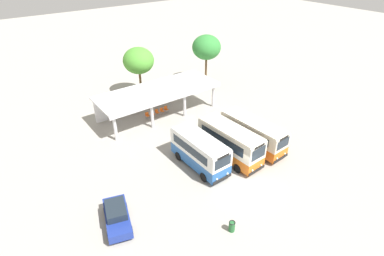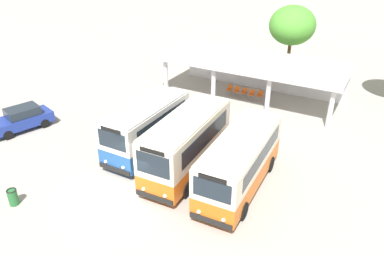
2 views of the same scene
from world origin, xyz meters
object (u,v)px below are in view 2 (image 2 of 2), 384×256
(parked_car_flank, at_px, (22,119))
(waiting_chair_fifth_seat, at_px, (260,95))
(city_bus_middle_cream, at_px, (240,160))
(city_bus_nearest_orange, at_px, (147,126))
(waiting_chair_fourth_seat, at_px, (252,93))
(litter_bin_apron, at_px, (13,197))
(waiting_chair_middle_seat, at_px, (244,92))
(city_bus_second_in_row, at_px, (187,142))
(waiting_chair_second_from_end, at_px, (237,90))
(waiting_chair_end_by_column, at_px, (230,89))

(parked_car_flank, relative_size, waiting_chair_fifth_seat, 5.17)
(city_bus_middle_cream, bearing_deg, city_bus_nearest_orange, 174.27)
(waiting_chair_fourth_seat, xyz_separation_m, litter_bin_apron, (-5.48, -18.87, -0.07))
(waiting_chair_middle_seat, height_order, litter_bin_apron, litter_bin_apron)
(waiting_chair_fifth_seat, bearing_deg, waiting_chair_fourth_seat, -170.01)
(city_bus_second_in_row, xyz_separation_m, litter_bin_apron, (-6.15, -7.03, -1.44))
(city_bus_second_in_row, height_order, waiting_chair_middle_seat, city_bus_second_in_row)
(waiting_chair_second_from_end, relative_size, waiting_chair_fourth_seat, 1.00)
(waiting_chair_second_from_end, bearing_deg, waiting_chair_middle_seat, 1.31)
(waiting_chair_end_by_column, bearing_deg, city_bus_second_in_row, -77.11)
(parked_car_flank, relative_size, waiting_chair_middle_seat, 5.17)
(city_bus_middle_cream, relative_size, litter_bin_apron, 8.50)
(city_bus_middle_cream, distance_m, waiting_chair_fifth_seat, 12.43)
(city_bus_middle_cream, xyz_separation_m, parked_car_flank, (-16.02, -1.26, -0.90))
(waiting_chair_second_from_end, bearing_deg, waiting_chair_fourth_seat, -1.50)
(waiting_chair_fifth_seat, xyz_separation_m, litter_bin_apron, (-6.17, -18.99, -0.07))
(waiting_chair_end_by_column, bearing_deg, city_bus_nearest_orange, -92.72)
(parked_car_flank, relative_size, waiting_chair_end_by_column, 5.17)
(litter_bin_apron, bearing_deg, city_bus_middle_cream, 36.85)
(city_bus_second_in_row, relative_size, waiting_chair_second_from_end, 8.52)
(parked_car_flank, distance_m, waiting_chair_end_by_column, 16.55)
(waiting_chair_fifth_seat, bearing_deg, waiting_chair_middle_seat, -177.11)
(waiting_chair_middle_seat, relative_size, litter_bin_apron, 0.96)
(city_bus_middle_cream, height_order, waiting_chair_second_from_end, city_bus_middle_cream)
(parked_car_flank, height_order, waiting_chair_fifth_seat, parked_car_flank)
(city_bus_second_in_row, distance_m, waiting_chair_second_from_end, 12.13)
(waiting_chair_middle_seat, bearing_deg, waiting_chair_fourth_seat, -4.31)
(waiting_chair_fifth_seat, bearing_deg, waiting_chair_second_from_end, -177.64)
(litter_bin_apron, bearing_deg, city_bus_second_in_row, 48.82)
(city_bus_nearest_orange, distance_m, waiting_chair_end_by_column, 11.32)
(city_bus_nearest_orange, xyz_separation_m, waiting_chair_fifth_seat, (3.28, 11.29, -1.27))
(city_bus_middle_cream, xyz_separation_m, waiting_chair_end_by_column, (-5.98, 11.89, -1.20))
(waiting_chair_end_by_column, distance_m, waiting_chair_fourth_seat, 2.06)
(city_bus_second_in_row, relative_size, waiting_chair_middle_seat, 8.52)
(city_bus_second_in_row, height_order, waiting_chair_fifth_seat, city_bus_second_in_row)
(waiting_chair_fourth_seat, bearing_deg, waiting_chair_middle_seat, 175.69)
(waiting_chair_fourth_seat, bearing_deg, city_bus_second_in_row, -86.79)
(parked_car_flank, distance_m, waiting_chair_fourth_seat, 17.83)
(waiting_chair_middle_seat, xyz_separation_m, waiting_chair_fourth_seat, (0.69, -0.05, 0.00))
(waiting_chair_fourth_seat, xyz_separation_m, waiting_chair_fifth_seat, (0.69, 0.12, 0.00))
(waiting_chair_end_by_column, xyz_separation_m, litter_bin_apron, (-3.42, -18.94, -0.07))
(city_bus_second_in_row, relative_size, city_bus_middle_cream, 0.96)
(city_bus_middle_cream, distance_m, litter_bin_apron, 11.82)
(city_bus_middle_cream, relative_size, parked_car_flank, 1.72)
(waiting_chair_end_by_column, height_order, waiting_chair_middle_seat, same)
(city_bus_middle_cream, relative_size, waiting_chair_fourth_seat, 8.89)
(city_bus_second_in_row, height_order, waiting_chair_end_by_column, city_bus_second_in_row)
(parked_car_flank, height_order, waiting_chair_end_by_column, parked_car_flank)
(city_bus_second_in_row, height_order, litter_bin_apron, city_bus_second_in_row)
(waiting_chair_end_by_column, xyz_separation_m, waiting_chair_fourth_seat, (2.06, -0.07, 0.00))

